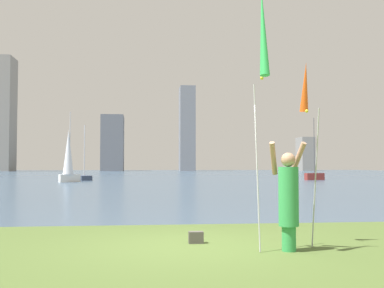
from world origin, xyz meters
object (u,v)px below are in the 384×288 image
object	(u,v)px
person	(288,197)
sailboat_3	(314,176)
sailboat_4	(69,156)
bag	(196,237)
sailboat_2	(84,177)
kite_flag_left	(263,36)
kite_flag_right	(306,92)

from	to	relation	value
person	sailboat_3	world-z (taller)	sailboat_3
sailboat_4	bag	bearing A→B (deg)	-77.46
sailboat_3	sailboat_2	bearing A→B (deg)	175.19
person	kite_flag_left	xyz separation A→B (m)	(-0.52, -0.35, 2.65)
sailboat_3	sailboat_4	distance (m)	22.79
kite_flag_left	sailboat_3	distance (m)	39.07
person	sailboat_4	world-z (taller)	sailboat_4
bag	sailboat_3	bearing A→B (deg)	66.07
kite_flag_right	sailboat_4	world-z (taller)	sailboat_4
kite_flag_right	bag	size ratio (longest dim) A/B	12.40
person	sailboat_4	bearing A→B (deg)	88.02
sailboat_2	sailboat_4	distance (m)	5.34
person	sailboat_4	xyz separation A→B (m)	(-8.52, 32.67, 1.25)
kite_flag_right	sailboat_3	xyz separation A→B (m)	(13.48, 35.25, -2.38)
bag	sailboat_2	size ratio (longest dim) A/B	0.05
sailboat_3	sailboat_4	xyz separation A→B (m)	(-22.51, -3.12, 1.75)
sailboat_3	sailboat_4	size ratio (longest dim) A/B	1.01
kite_flag_right	bag	world-z (taller)	kite_flag_right
kite_flag_left	sailboat_4	bearing A→B (deg)	103.62
kite_flag_left	bag	distance (m)	3.81
person	kite_flag_right	xyz separation A→B (m)	(0.52, 0.54, 1.88)
kite_flag_left	sailboat_3	bearing A→B (deg)	68.13
kite_flag_left	sailboat_2	world-z (taller)	sailboat_2
person	kite_flag_right	bearing A→B (deg)	29.79
sailboat_2	kite_flag_right	bearing A→B (deg)	-77.38
kite_flag_right	sailboat_3	bearing A→B (deg)	69.08
person	sailboat_2	distance (m)	38.43
kite_flag_right	sailboat_3	size ratio (longest dim) A/B	0.56
sailboat_2	sailboat_3	distance (m)	21.86
sailboat_4	kite_flag_left	bearing A→B (deg)	-76.38
kite_flag_left	sailboat_3	world-z (taller)	sailboat_3
person	sailboat_4	distance (m)	33.79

